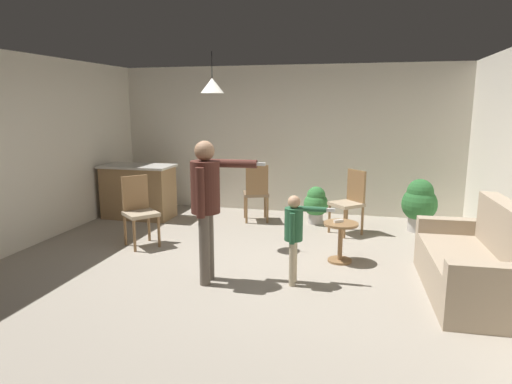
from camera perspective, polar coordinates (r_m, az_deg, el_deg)
name	(u,v)px	position (r m, az deg, el deg)	size (l,w,h in m)	color
ground	(239,269)	(5.58, -2.18, -9.88)	(7.68, 7.68, 0.00)	#9E9384
wall_back	(286,140)	(8.36, 3.83, 6.67)	(6.40, 0.10, 2.70)	silver
wall_left	(10,154)	(6.86, -29.01, 4.30)	(0.10, 6.40, 2.70)	silver
couch_floral	(476,265)	(5.31, 26.29, -8.40)	(0.93, 1.84, 1.00)	tan
kitchen_counter	(139,191)	(8.21, -14.81, 0.09)	(1.26, 0.66, 0.95)	#99754C
side_table_by_couch	(340,237)	(5.84, 10.76, -5.71)	(0.44, 0.44, 0.52)	olive
person_adult	(207,196)	(4.96, -6.33, -0.53)	(0.79, 0.50, 1.62)	#60564C
person_child	(295,230)	(4.97, 4.95, -4.84)	(0.54, 0.30, 1.02)	tan
dining_chair_by_counter	(139,208)	(6.58, -14.77, -2.00)	(0.59, 0.59, 1.00)	olive
dining_chair_near_wall	(350,199)	(7.10, 11.96, -0.92)	(0.59, 0.59, 1.00)	olive
dining_chair_centre_back	(256,191)	(7.64, 0.04, 0.18)	(0.53, 0.53, 1.00)	olive
potted_plant_corner	(316,203)	(7.62, 7.69, -1.43)	(0.42, 0.42, 0.64)	#B7B2AD
potted_plant_by_wall	(419,203)	(7.53, 20.19, -1.30)	(0.55, 0.55, 0.85)	#B7B2AD
spare_remote_on_table	(338,221)	(5.79, 10.51, -3.68)	(0.04, 0.13, 0.04)	white
ceiling_light_pendant	(212,86)	(6.17, -5.63, 13.41)	(0.32, 0.32, 0.55)	silver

